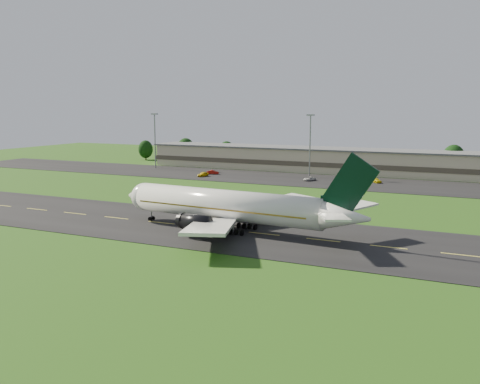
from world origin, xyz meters
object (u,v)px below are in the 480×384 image
at_px(service_vehicle_a, 203,174).
at_px(service_vehicle_d, 376,180).
at_px(airliner, 230,206).
at_px(terminal, 327,160).
at_px(light_mast_west, 155,134).
at_px(light_mast_centre, 310,138).
at_px(service_vehicle_b, 213,172).
at_px(service_vehicle_c, 309,179).

distance_m(service_vehicle_a, service_vehicle_d, 55.10).
distance_m(airliner, service_vehicle_d, 76.15).
height_order(terminal, light_mast_west, light_mast_west).
xyz_separation_m(light_mast_centre, service_vehicle_a, (-31.83, -14.45, -11.89)).
height_order(service_vehicle_b, service_vehicle_d, service_vehicle_b).
bearing_deg(terminal, service_vehicle_d, -45.17).
relative_size(terminal, light_mast_centre, 7.13).
bearing_deg(light_mast_west, service_vehicle_c, -8.53).
distance_m(airliner, terminal, 96.64).
height_order(light_mast_west, service_vehicle_d, light_mast_west).
bearing_deg(service_vehicle_a, airliner, -46.31).
bearing_deg(service_vehicle_b, light_mast_west, 61.04).
relative_size(light_mast_west, service_vehicle_b, 4.93).
bearing_deg(airliner, service_vehicle_a, 126.52).
xyz_separation_m(light_mast_west, service_vehicle_c, (63.07, -9.46, -12.04)).
height_order(light_mast_west, service_vehicle_a, light_mast_west).
distance_m(light_mast_west, service_vehicle_c, 64.90).
bearing_deg(light_mast_centre, service_vehicle_a, -155.58).
bearing_deg(light_mast_centre, airliner, -82.74).
relative_size(light_mast_west, service_vehicle_d, 4.38).
bearing_deg(light_mast_centre, light_mast_west, 180.00).
xyz_separation_m(light_mast_west, service_vehicle_a, (28.17, -14.45, -11.89)).
xyz_separation_m(light_mast_centre, service_vehicle_d, (22.46, -5.00, -11.96)).
xyz_separation_m(airliner, service_vehicle_b, (-41.82, 72.15, -3.88)).
xyz_separation_m(light_mast_west, light_mast_centre, (60.00, 0.00, 0.00)).
xyz_separation_m(service_vehicle_b, service_vehicle_d, (54.08, 2.91, -0.01)).
xyz_separation_m(light_mast_centre, service_vehicle_c, (3.07, -9.46, -12.04)).
bearing_deg(service_vehicle_d, service_vehicle_a, 147.71).
relative_size(airliner, service_vehicle_b, 12.42).
distance_m(airliner, service_vehicle_a, 78.00).
height_order(airliner, service_vehicle_a, airliner).
xyz_separation_m(light_mast_west, service_vehicle_b, (28.38, -7.91, -11.96)).
relative_size(service_vehicle_b, service_vehicle_c, 0.96).
height_order(terminal, service_vehicle_a, terminal).
distance_m(terminal, service_vehicle_c, 25.91).
xyz_separation_m(service_vehicle_a, service_vehicle_c, (34.89, 4.99, -0.15)).
distance_m(light_mast_centre, service_vehicle_b, 34.72).
relative_size(airliner, service_vehicle_d, 11.03).
relative_size(terminal, service_vehicle_d, 31.18).
bearing_deg(service_vehicle_c, light_mast_west, -159.13).
bearing_deg(light_mast_west, service_vehicle_b, -15.58).
bearing_deg(service_vehicle_b, service_vehicle_d, -100.30).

